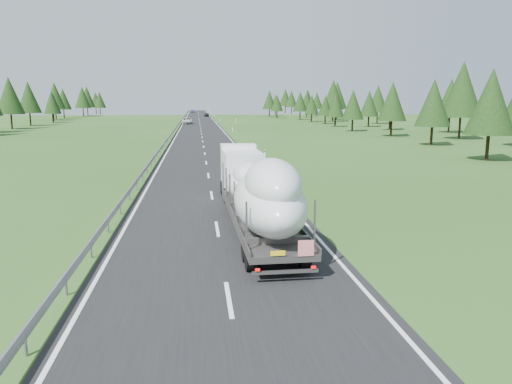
{
  "coord_description": "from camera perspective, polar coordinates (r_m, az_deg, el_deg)",
  "views": [
    {
      "loc": [
        -0.92,
        -24.18,
        6.33
      ],
      "look_at": [
        1.93,
        -0.22,
        1.89
      ],
      "focal_mm": 35.0,
      "sensor_mm": 36.0,
      "label": 1
    }
  ],
  "objects": [
    {
      "name": "boat_truck",
      "position": [
        24.54,
        -0.01,
        0.53
      ],
      "size": [
        3.02,
        18.49,
        4.11
      ],
      "color": "white",
      "rests_on": "ground"
    },
    {
      "name": "highway_sign",
      "position": [
        104.6,
        -2.34,
        7.95
      ],
      "size": [
        0.08,
        0.9,
        2.6
      ],
      "color": "slate",
      "rests_on": "ground"
    },
    {
      "name": "distant_car_dark",
      "position": [
        199.77,
        -5.66,
        8.78
      ],
      "size": [
        2.03,
        4.38,
        1.45
      ],
      "primitive_type": "imported",
      "rotation": [
        0.0,
        0.0,
        0.07
      ],
      "color": "black",
      "rests_on": "ground"
    },
    {
      "name": "distant_van",
      "position": [
        138.25,
        -7.88,
        8.07
      ],
      "size": [
        2.9,
        6.12,
        1.69
      ],
      "primitive_type": "imported",
      "rotation": [
        0.0,
        0.0,
        0.02
      ],
      "color": "silver",
      "rests_on": "ground"
    },
    {
      "name": "distant_car_blue",
      "position": [
        266.41,
        -7.27,
        9.16
      ],
      "size": [
        1.69,
        4.56,
        1.49
      ],
      "primitive_type": "imported",
      "rotation": [
        0.0,
        0.0,
        0.03
      ],
      "color": "#182445",
      "rests_on": "ground"
    },
    {
      "name": "ground",
      "position": [
        25.01,
        -4.46,
        -4.26
      ],
      "size": [
        400.0,
        400.0,
        0.0
      ],
      "primitive_type": "plane",
      "color": "#264918",
      "rests_on": "ground"
    },
    {
      "name": "marker_posts",
      "position": [
        179.43,
        -4.45,
        8.56
      ],
      "size": [
        0.13,
        350.08,
        1.0
      ],
      "color": "silver",
      "rests_on": "ground"
    },
    {
      "name": "road_surface",
      "position": [
        124.35,
        -6.39,
        7.46
      ],
      "size": [
        10.0,
        400.0,
        0.02
      ],
      "primitive_type": "cube",
      "color": "black",
      "rests_on": "ground"
    },
    {
      "name": "tree_line_right",
      "position": [
        123.17,
        12.9,
        10.45
      ],
      "size": [
        26.56,
        254.87,
        12.65
      ],
      "color": "black",
      "rests_on": "ground"
    },
    {
      "name": "guardrail",
      "position": [
        124.33,
        -8.86,
        7.67
      ],
      "size": [
        0.1,
        400.0,
        0.76
      ],
      "color": "slate",
      "rests_on": "ground"
    }
  ]
}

